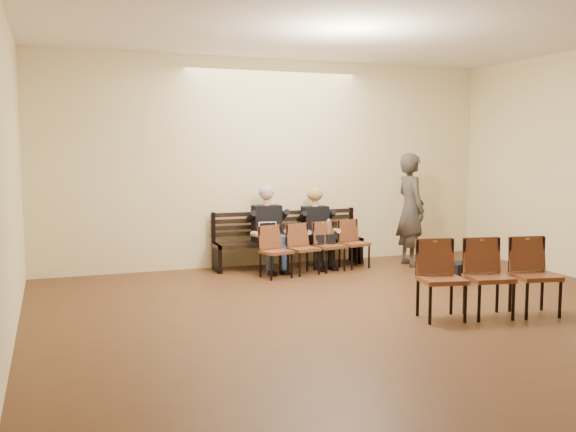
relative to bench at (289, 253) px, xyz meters
name	(u,v)px	position (x,y,z in m)	size (l,w,h in m)	color
ground	(433,346)	(-0.16, -4.65, -0.23)	(10.00, 10.00, 0.00)	#55311D
room_walls	(398,99)	(-0.16, -3.86, 2.31)	(8.02, 10.01, 3.51)	#FCEDB5
bench	(289,253)	(0.00, 0.00, 0.00)	(2.60, 0.90, 0.45)	black
seated_man	(269,228)	(-0.41, -0.12, 0.47)	(0.58, 0.80, 1.38)	black
seated_woman	(317,230)	(0.47, -0.12, 0.40)	(0.54, 0.74, 1.25)	black
laptop	(270,238)	(-0.45, -0.35, 0.34)	(0.30, 0.24, 0.22)	silver
water_bottle	(329,234)	(0.56, -0.38, 0.35)	(0.08, 0.08, 0.25)	silver
bag	(458,272)	(1.97, -2.04, -0.08)	(0.39, 0.26, 0.29)	black
passerby	(411,201)	(1.99, -0.60, 0.88)	(0.81, 0.53, 2.21)	#36312C
chair_row_front	(317,248)	(0.24, -0.65, 0.18)	(1.97, 0.44, 0.81)	brown
chair_row_back	(489,278)	(1.07, -3.91, 0.24)	(1.68, 0.51, 0.94)	brown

